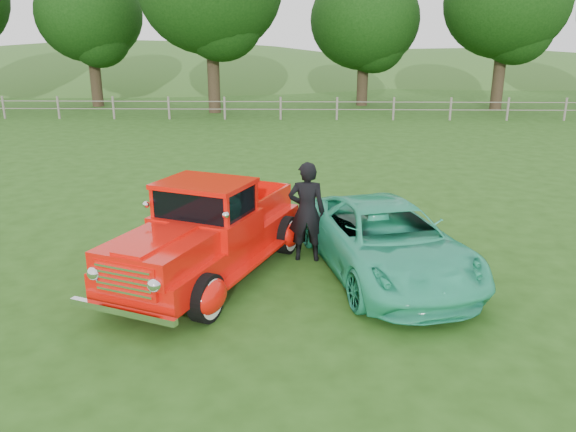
{
  "coord_description": "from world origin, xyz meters",
  "views": [
    {
      "loc": [
        1.25,
        -8.2,
        4.1
      ],
      "look_at": [
        0.98,
        1.2,
        1.13
      ],
      "focal_mm": 35.0,
      "sensor_mm": 36.0,
      "label": 1
    }
  ],
  "objects_px": {
    "tree_near_east": "(365,20)",
    "teal_sedan": "(386,240)",
    "red_pickup": "(209,234)",
    "man": "(307,212)",
    "tree_mid_east": "(507,2)",
    "tree_mid_west": "(89,15)"
  },
  "relations": [
    {
      "from": "red_pickup",
      "to": "man",
      "type": "bearing_deg",
      "value": 47.0
    },
    {
      "from": "tree_mid_east",
      "to": "teal_sedan",
      "type": "height_order",
      "value": "tree_mid_east"
    },
    {
      "from": "tree_mid_west",
      "to": "man",
      "type": "bearing_deg",
      "value": -62.88
    },
    {
      "from": "tree_mid_east",
      "to": "teal_sedan",
      "type": "xyz_separation_m",
      "value": [
        -10.26,
        -25.68,
        -5.52
      ]
    },
    {
      "from": "tree_near_east",
      "to": "man",
      "type": "height_order",
      "value": "tree_near_east"
    },
    {
      "from": "tree_near_east",
      "to": "red_pickup",
      "type": "distance_m",
      "value": 28.71
    },
    {
      "from": "tree_near_east",
      "to": "teal_sedan",
      "type": "distance_m",
      "value": 28.15
    },
    {
      "from": "red_pickup",
      "to": "tree_mid_east",
      "type": "bearing_deg",
      "value": 83.75
    },
    {
      "from": "tree_mid_east",
      "to": "man",
      "type": "height_order",
      "value": "tree_mid_east"
    },
    {
      "from": "tree_mid_west",
      "to": "teal_sedan",
      "type": "height_order",
      "value": "tree_mid_west"
    },
    {
      "from": "tree_mid_west",
      "to": "teal_sedan",
      "type": "xyz_separation_m",
      "value": [
        14.74,
        -26.68,
        -4.9
      ]
    },
    {
      "from": "tree_near_east",
      "to": "tree_mid_east",
      "type": "xyz_separation_m",
      "value": [
        8.0,
        -2.0,
        0.93
      ]
    },
    {
      "from": "tree_mid_west",
      "to": "teal_sedan",
      "type": "distance_m",
      "value": 30.88
    },
    {
      "from": "red_pickup",
      "to": "teal_sedan",
      "type": "relative_size",
      "value": 1.12
    },
    {
      "from": "tree_mid_east",
      "to": "man",
      "type": "distance_m",
      "value": 28.08
    },
    {
      "from": "red_pickup",
      "to": "man",
      "type": "distance_m",
      "value": 1.94
    },
    {
      "from": "tree_near_east",
      "to": "teal_sedan",
      "type": "xyz_separation_m",
      "value": [
        -2.26,
        -27.68,
        -4.6
      ]
    },
    {
      "from": "tree_mid_east",
      "to": "man",
      "type": "xyz_separation_m",
      "value": [
        -11.68,
        -25.0,
        -5.2
      ]
    },
    {
      "from": "tree_near_east",
      "to": "teal_sedan",
      "type": "relative_size",
      "value": 1.77
    },
    {
      "from": "red_pickup",
      "to": "man",
      "type": "xyz_separation_m",
      "value": [
        1.74,
        0.84,
        0.17
      ]
    },
    {
      "from": "tree_mid_west",
      "to": "teal_sedan",
      "type": "bearing_deg",
      "value": -61.09
    },
    {
      "from": "teal_sedan",
      "to": "red_pickup",
      "type": "bearing_deg",
      "value": 168.47
    }
  ]
}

